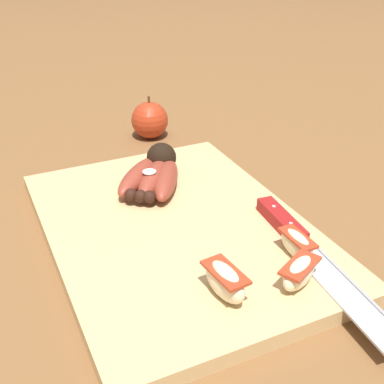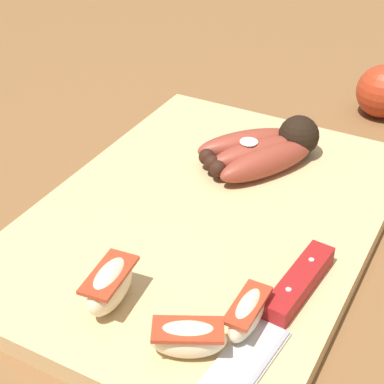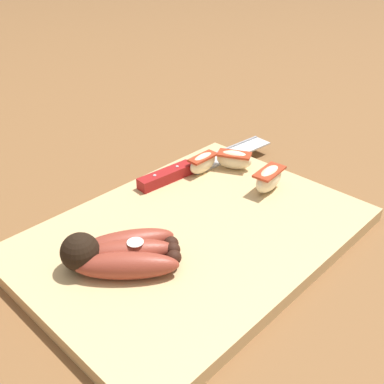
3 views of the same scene
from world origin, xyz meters
name	(u,v)px [view 1 (image 1 of 3)]	position (x,y,z in m)	size (l,w,h in m)	color
ground_plane	(180,229)	(0.00, 0.00, 0.00)	(6.00, 6.00, 0.00)	brown
cutting_board	(176,230)	(-0.01, 0.01, 0.01)	(0.45, 0.32, 0.02)	tan
banana_bunch	(154,174)	(0.10, 0.00, 0.04)	(0.14, 0.13, 0.05)	black
chefs_knife	(301,242)	(-0.13, -0.11, 0.03)	(0.28, 0.05, 0.02)	silver
apple_wedge_near	(225,281)	(-0.17, 0.02, 0.04)	(0.06, 0.03, 0.04)	beige
apple_wedge_middle	(299,272)	(-0.19, -0.06, 0.04)	(0.05, 0.06, 0.03)	beige
apple_wedge_far	(297,244)	(-0.14, -0.09, 0.04)	(0.06, 0.02, 0.03)	beige
whole_apple	(150,120)	(0.32, -0.08, 0.04)	(0.07, 0.07, 0.08)	#AD3319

